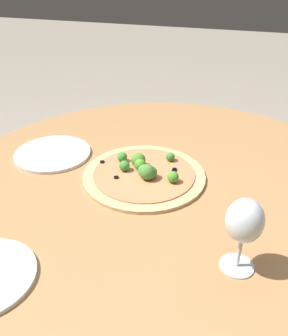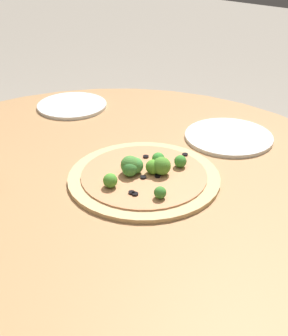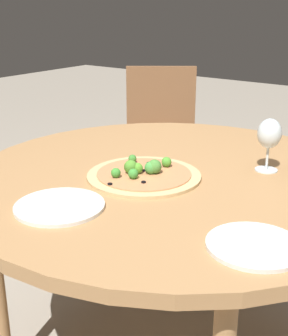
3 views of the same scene
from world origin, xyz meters
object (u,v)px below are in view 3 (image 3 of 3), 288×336
(wine_glass, at_px, (269,135))
(plate_far, at_px, (255,245))
(pizza, at_px, (144,174))
(chair, at_px, (161,145))
(plate_near, at_px, (60,206))

(wine_glass, relative_size, plate_far, 0.79)
(wine_glass, bearing_deg, pizza, 45.22)
(plate_far, bearing_deg, pizza, -24.53)
(chair, relative_size, plate_near, 3.82)
(pizza, distance_m, plate_near, 0.32)
(pizza, relative_size, wine_glass, 2.07)
(pizza, relative_size, plate_near, 1.48)
(pizza, xyz_separation_m, plate_near, (0.04, 0.31, -0.01))
(wine_glass, height_order, plate_far, wine_glass)
(pizza, relative_size, plate_far, 1.62)
(wine_glass, height_order, plate_near, wine_glass)
(wine_glass, bearing_deg, plate_near, 61.51)
(plate_near, relative_size, plate_far, 1.10)
(chair, height_order, pizza, chair)
(pizza, bearing_deg, plate_far, 155.47)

